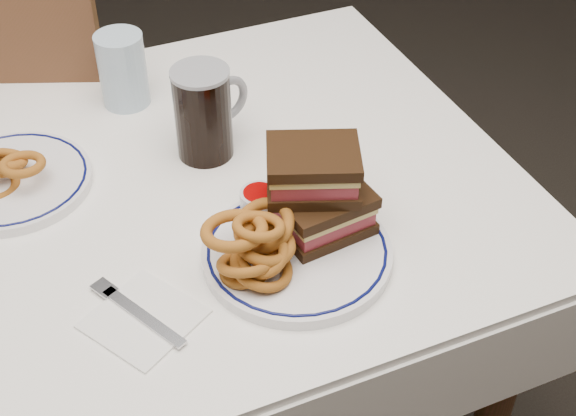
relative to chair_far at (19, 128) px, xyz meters
name	(u,v)px	position (x,y,z in m)	size (l,w,h in m)	color
dining_table	(116,254)	(0.09, -0.56, 0.10)	(1.27, 0.87, 0.75)	white
chair_far	(19,128)	(0.00, 0.00, 0.00)	(0.61, 0.61, 1.01)	#493017
main_plate	(297,253)	(0.30, -0.78, 0.21)	(0.27, 0.27, 0.02)	white
reuben_sandwich	(318,191)	(0.35, -0.75, 0.28)	(0.16, 0.14, 0.13)	black
onion_rings_main	(254,246)	(0.24, -0.79, 0.26)	(0.13, 0.12, 0.11)	brown
ketchup_ramekin	(259,200)	(0.29, -0.68, 0.24)	(0.06, 0.06, 0.03)	silver
beer_mug	(205,112)	(0.27, -0.50, 0.28)	(0.13, 0.09, 0.15)	black
water_glass	(123,70)	(0.19, -0.30, 0.27)	(0.08, 0.08, 0.13)	#ABC7DD
far_plate	(12,181)	(-0.04, -0.46, 0.21)	(0.24, 0.24, 0.02)	white
onion_rings_far	(4,168)	(-0.04, -0.46, 0.24)	(0.12, 0.11, 0.07)	brown
napkin_fork	(142,317)	(0.07, -0.80, 0.20)	(0.17, 0.18, 0.01)	white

